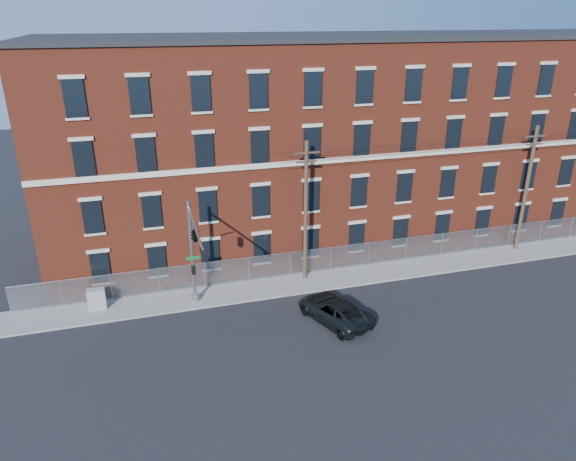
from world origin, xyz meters
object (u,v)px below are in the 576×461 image
at_px(traffic_signal_mast, 194,242).
at_px(utility_cabinet, 97,299).
at_px(utility_pole_near, 306,210).
at_px(pickup_truck, 334,310).

bearing_deg(traffic_signal_mast, utility_cabinet, 153.63).
relative_size(utility_pole_near, pickup_truck, 1.89).
bearing_deg(utility_pole_near, traffic_signal_mast, -156.86).
bearing_deg(utility_cabinet, traffic_signal_mast, -27.36).
distance_m(traffic_signal_mast, utility_cabinet, 8.28).
bearing_deg(utility_pole_near, utility_cabinet, -178.59).
distance_m(pickup_truck, utility_cabinet, 15.24).
bearing_deg(traffic_signal_mast, pickup_truck, -16.28).
height_order(pickup_truck, utility_cabinet, utility_cabinet).
bearing_deg(utility_pole_near, pickup_truck, -89.50).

